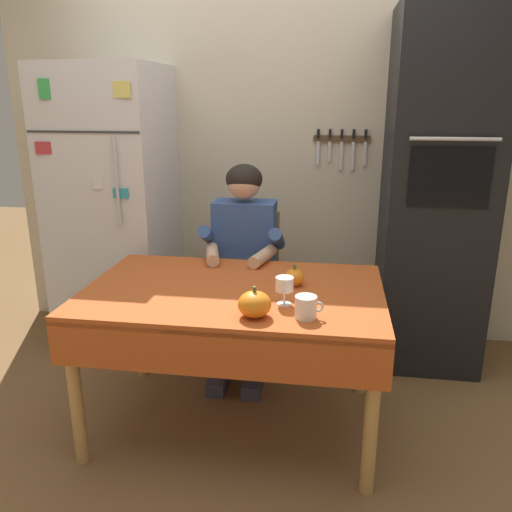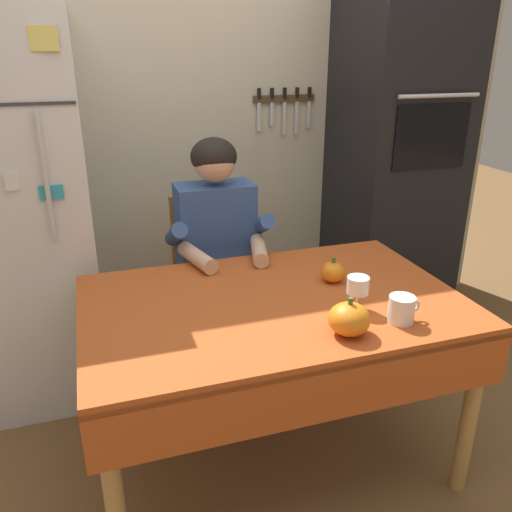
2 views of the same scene
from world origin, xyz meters
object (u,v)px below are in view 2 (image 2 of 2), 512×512
wall_oven (395,156)px  wine_glass (358,287)px  coffee_mug (402,309)px  pumpkin_large (349,319)px  chair_behind_person (212,277)px  seated_person (219,249)px  refrigerator (14,216)px  pumpkin_medium (333,272)px  dining_table (275,322)px

wall_oven → wine_glass: (-0.79, -1.07, -0.22)m
wall_oven → wine_glass: 1.35m
coffee_mug → pumpkin_large: pumpkin_large is taller
chair_behind_person → seated_person: (0.00, -0.19, 0.23)m
refrigerator → wine_glass: (1.21, -1.03, -0.07)m
wine_glass → pumpkin_medium: 0.25m
seated_person → pumpkin_medium: bearing=-56.1°
seated_person → pumpkin_large: 0.92m
chair_behind_person → pumpkin_large: (0.21, -1.08, 0.28)m
wall_oven → chair_behind_person: 1.24m
wall_oven → dining_table: (-1.05, -0.92, -0.39)m
pumpkin_medium → coffee_mug: bearing=-78.2°
dining_table → pumpkin_large: pumpkin_large is taller
coffee_mug → pumpkin_medium: bearing=101.8°
wine_glass → pumpkin_medium: size_ratio=1.19×
seated_person → wine_glass: seated_person is taller
dining_table → chair_behind_person: size_ratio=1.51×
refrigerator → wall_oven: (2.00, 0.04, 0.15)m
coffee_mug → pumpkin_large: bearing=-174.8°
chair_behind_person → seated_person: 0.29m
dining_table → coffee_mug: bearing=-37.3°
wall_oven → wine_glass: size_ratio=16.75×
dining_table → coffee_mug: coffee_mug is taller
wine_glass → pumpkin_medium: bearing=84.4°
coffee_mug → pumpkin_medium: (-0.08, 0.37, -0.01)m
pumpkin_large → dining_table: bearing=117.0°
refrigerator → wall_oven: size_ratio=0.86×
seated_person → pumpkin_medium: seated_person is taller
seated_person → refrigerator: bearing=162.6°
pumpkin_large → wall_oven: bearing=53.4°
wall_oven → wine_glass: bearing=-126.6°
seated_person → coffee_mug: size_ratio=10.60×
pumpkin_medium → seated_person: bearing=123.9°
refrigerator → wine_glass: 1.59m
refrigerator → seated_person: bearing=-17.4°
refrigerator → wine_glass: refrigerator is taller
wall_oven → pumpkin_medium: bearing=-133.0°
wall_oven → pumpkin_medium: 1.16m
wall_oven → chair_behind_person: size_ratio=2.26×
dining_table → seated_person: seated_person is taller
coffee_mug → pumpkin_large: size_ratio=0.85×
dining_table → pumpkin_medium: pumpkin_medium is taller
wall_oven → pumpkin_large: (-0.90, -1.21, -0.26)m
refrigerator → pumpkin_large: bearing=-46.9°
seated_person → wall_oven: bearing=16.0°
wall_oven → pumpkin_medium: size_ratio=19.99×
seated_person → wine_glass: bearing=-67.1°
wine_glass → seated_person: bearing=112.9°
wine_glass → coffee_mug: bearing=-51.7°
pumpkin_large → pumpkin_medium: size_ratio=1.31×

